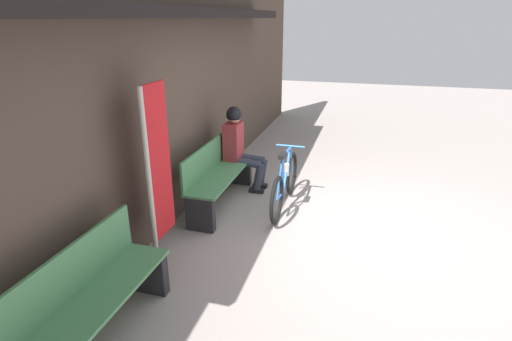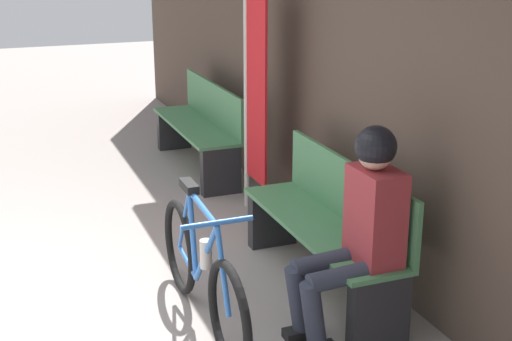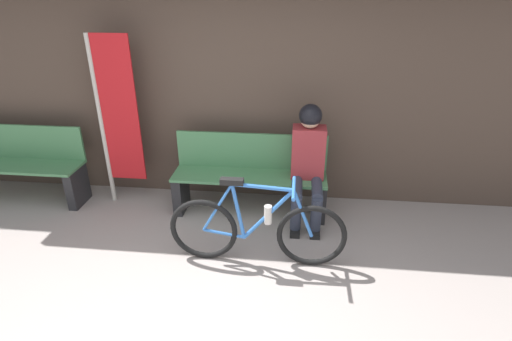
{
  "view_description": "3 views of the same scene",
  "coord_description": "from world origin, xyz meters",
  "views": [
    {
      "loc": [
        -4.48,
        0.06,
        2.44
      ],
      "look_at": [
        0.15,
        1.38,
        0.59
      ],
      "focal_mm": 28.0,
      "sensor_mm": 36.0,
      "label": 1
    },
    {
      "loc": [
        4.05,
        -0.03,
        2.2
      ],
      "look_at": [
        0.15,
        1.49,
        0.84
      ],
      "focal_mm": 50.0,
      "sensor_mm": 36.0,
      "label": 2
    },
    {
      "loc": [
        0.73,
        -1.91,
        2.34
      ],
      "look_at": [
        0.37,
        1.48,
        0.72
      ],
      "focal_mm": 28.0,
      "sensor_mm": 36.0,
      "label": 3
    }
  ],
  "objects": [
    {
      "name": "storefront_wall",
      "position": [
        0.0,
        2.37,
        1.66
      ],
      "size": [
        12.0,
        0.56,
        3.2
      ],
      "color": "#4C3D33",
      "rests_on": "ground_plane"
    },
    {
      "name": "banner_pole",
      "position": [
        -1.21,
        2.01,
        1.05
      ],
      "size": [
        0.45,
        0.05,
        1.88
      ],
      "color": "#B7B2A8",
      "rests_on": "ground_plane"
    },
    {
      "name": "park_bench_near",
      "position": [
        0.25,
        1.94,
        0.41
      ],
      "size": [
        1.64,
        0.42,
        0.87
      ],
      "color": "#477F51",
      "rests_on": "ground_plane"
    },
    {
      "name": "bicycle",
      "position": [
        0.42,
        1.05,
        0.34
      ],
      "size": [
        1.59,
        0.4,
        0.84
      ],
      "color": "black",
      "rests_on": "ground_plane"
    },
    {
      "name": "person_seated",
      "position": [
        0.86,
        1.84,
        0.72
      ],
      "size": [
        0.34,
        0.61,
        1.26
      ],
      "color": "#2D3342",
      "rests_on": "ground_plane"
    },
    {
      "name": "park_bench_far",
      "position": [
        -2.53,
        1.94,
        0.41
      ],
      "size": [
        1.7,
        0.42,
        0.87
      ],
      "color": "#477F51",
      "rests_on": "ground_plane"
    }
  ]
}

